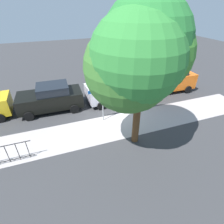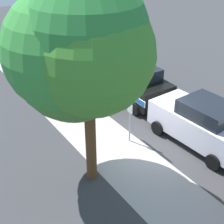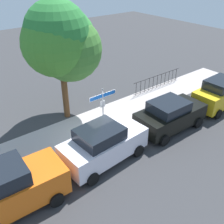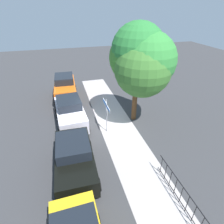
# 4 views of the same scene
# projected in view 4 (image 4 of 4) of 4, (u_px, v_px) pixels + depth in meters

# --- Properties ---
(ground_plane) EXTENTS (60.00, 60.00, 0.00)m
(ground_plane) POSITION_uv_depth(u_px,v_px,m) (100.00, 128.00, 13.65)
(ground_plane) COLOR #38383A
(sidewalk_strip) EXTENTS (24.00, 2.60, 0.00)m
(sidewalk_strip) POSITION_uv_depth(u_px,v_px,m) (125.00, 142.00, 12.30)
(sidewalk_strip) COLOR #AEA4A3
(sidewalk_strip) RESTS_ON ground_plane
(street_sign) EXTENTS (1.81, 0.07, 2.60)m
(street_sign) POSITION_uv_depth(u_px,v_px,m) (106.00, 110.00, 12.40)
(street_sign) COLOR #9EA0A5
(street_sign) RESTS_ON ground_plane
(shade_tree) EXTENTS (4.77, 4.28, 7.21)m
(shade_tree) POSITION_uv_depth(u_px,v_px,m) (141.00, 60.00, 12.21)
(shade_tree) COLOR brown
(shade_tree) RESTS_ON ground_plane
(car_orange) EXTENTS (4.67, 2.26, 2.18)m
(car_orange) POSITION_uv_depth(u_px,v_px,m) (65.00, 87.00, 17.62)
(car_orange) COLOR orange
(car_orange) RESTS_ON ground_plane
(car_white) EXTENTS (4.50, 2.35, 2.00)m
(car_white) POSITION_uv_depth(u_px,v_px,m) (70.00, 112.00, 13.71)
(car_white) COLOR white
(car_white) RESTS_ON ground_plane
(car_black) EXTENTS (4.40, 2.25, 1.90)m
(car_black) POSITION_uv_depth(u_px,v_px,m) (75.00, 157.00, 9.73)
(car_black) COLOR black
(car_black) RESTS_ON ground_plane
(iron_fence) EXTENTS (5.02, 0.04, 1.07)m
(iron_fence) POSITION_uv_depth(u_px,v_px,m) (187.00, 203.00, 7.91)
(iron_fence) COLOR black
(iron_fence) RESTS_ON ground_plane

